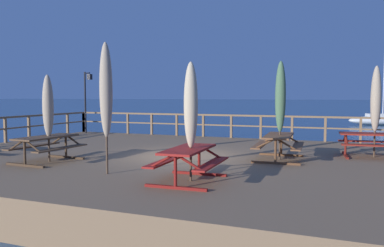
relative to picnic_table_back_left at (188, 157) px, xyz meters
name	(u,v)px	position (x,y,z in m)	size (l,w,h in m)	color
ground_plane	(182,183)	(-1.61, 3.42, -1.46)	(600.00, 600.00, 0.00)	navy
wooden_deck	(182,170)	(-1.61, 3.42, -1.01)	(16.90, 12.10, 0.90)	#846647
railing_waterside_far	(231,122)	(-1.61, 9.32, 0.17)	(16.70, 0.10, 1.09)	brown
picnic_table_back_left	(188,157)	(0.00, 0.00, 0.00)	(1.47, 1.98, 0.78)	maroon
picnic_table_front_left	(373,140)	(4.16, 5.43, 0.00)	(2.13, 1.59, 0.78)	maroon
picnic_table_back_right	(46,143)	(-4.89, 0.91, 0.00)	(1.51, 2.04, 0.78)	brown
picnic_table_mid_centre	(279,141)	(1.44, 3.83, 0.00)	(1.50, 2.10, 0.78)	brown
patio_umbrella_tall_back_right	(191,106)	(0.04, 0.05, 1.17)	(0.32, 0.32, 2.72)	#4C3828
patio_umbrella_tall_front	(376,99)	(4.20, 5.44, 1.29)	(0.32, 0.32, 2.90)	#4C3828
patio_umbrella_short_front	(48,106)	(-4.86, 0.98, 1.08)	(0.32, 0.32, 2.58)	#4C3828
patio_umbrella_tall_mid_right	(280,97)	(1.46, 3.87, 1.35)	(0.32, 0.32, 3.01)	#4C3828
patio_umbrella_tall_mid_left	(106,91)	(-2.22, 0.05, 1.52)	(0.32, 0.32, 3.28)	#4C3828
lamp_post_hooked	(87,93)	(-9.18, 8.68, 1.55)	(0.63, 0.40, 3.20)	black
sailboat_distant	(379,120)	(6.45, 33.95, -0.94)	(6.21, 3.70, 7.72)	white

